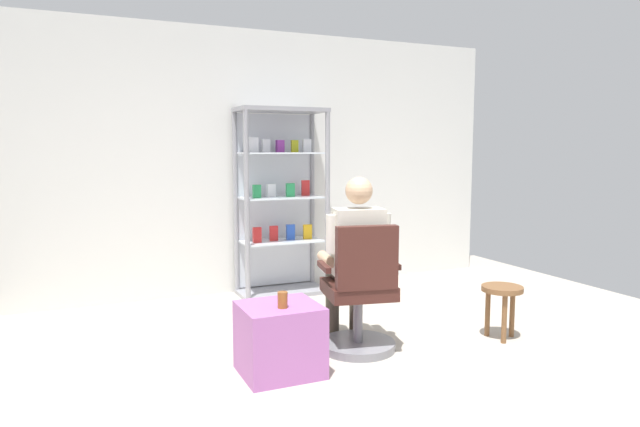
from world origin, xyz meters
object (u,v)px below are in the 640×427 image
(display_cabinet_main, at_px, (279,200))
(seated_shopkeeper, at_px, (354,253))
(tea_glass, at_px, (283,300))
(storage_crate, at_px, (280,339))
(wooden_stool, at_px, (502,297))
(office_chair, at_px, (360,300))

(display_cabinet_main, xyz_separation_m, seated_shopkeeper, (-0.02, -1.74, -0.25))
(tea_glass, bearing_deg, storage_crate, 85.82)
(storage_crate, xyz_separation_m, wooden_stool, (1.84, -0.04, 0.10))
(seated_shopkeeper, distance_m, tea_glass, 0.83)
(office_chair, height_order, wooden_stool, office_chair)
(office_chair, xyz_separation_m, wooden_stool, (1.16, -0.19, -0.06))
(office_chair, bearing_deg, display_cabinet_main, 88.29)
(seated_shopkeeper, height_order, storage_crate, seated_shopkeeper)
(office_chair, distance_m, seated_shopkeeper, 0.36)
(tea_glass, bearing_deg, wooden_stool, 1.09)
(display_cabinet_main, height_order, office_chair, display_cabinet_main)
(office_chair, relative_size, tea_glass, 9.09)
(seated_shopkeeper, relative_size, wooden_stool, 3.06)
(display_cabinet_main, distance_m, storage_crate, 2.29)
(display_cabinet_main, xyz_separation_m, office_chair, (-0.06, -1.90, -0.57))
(office_chair, relative_size, seated_shopkeeper, 0.74)
(storage_crate, height_order, tea_glass, tea_glass)
(seated_shopkeeper, bearing_deg, wooden_stool, -17.02)
(office_chair, bearing_deg, seated_shopkeeper, 78.53)
(wooden_stool, bearing_deg, seated_shopkeeper, 162.98)
(display_cabinet_main, height_order, tea_glass, display_cabinet_main)
(office_chair, height_order, storage_crate, office_chair)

